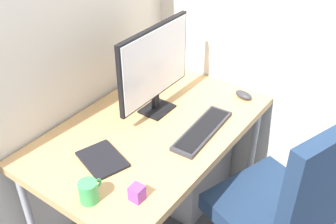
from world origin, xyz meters
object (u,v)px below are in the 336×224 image
Objects in this scene: mouse at (243,95)px; notebook at (102,159)px; filing_cabinet at (179,151)px; keyboard at (203,130)px; desk_clamp_accessory at (137,193)px; pen_holder at (148,79)px; office_chair at (287,203)px; coffee_mug at (89,192)px; monitor at (155,66)px.

notebook is at bearing 174.08° from mouse.
filing_cabinet is 2.92× the size of notebook.
desk_clamp_accessory is at bearing -177.71° from keyboard.
desk_clamp_accessory is (-0.53, -0.02, 0.02)m from keyboard.
mouse is at bearing -68.21° from pen_holder.
filing_cabinet is 0.94m from desk_clamp_accessory.
office_chair reaches higher than keyboard.
office_chair is 0.93m from coffee_mug.
coffee_mug is (-0.67, -0.18, -0.21)m from monitor.
mouse reaches higher than filing_cabinet.
filing_cabinet is at bearing 130.72° from mouse.
mouse is at bearing -61.20° from filing_cabinet.
mouse is 1.60× the size of desk_clamp_accessory.
pen_holder is 0.89m from desk_clamp_accessory.
monitor reaches higher than coffee_mug.
keyboard is (-0.23, -0.29, 0.43)m from filing_cabinet.
desk_clamp_accessory is at bearing -157.87° from filing_cabinet.
mouse reaches higher than keyboard.
keyboard reaches higher than filing_cabinet.
pen_holder reaches higher than notebook.
filing_cabinet is at bearing 51.15° from keyboard.
monitor is at bearing 24.69° from notebook.
notebook is at bearing 150.26° from keyboard.
monitor is 0.40m from keyboard.
monitor is at bearing 174.73° from filing_cabinet.
monitor is 0.54m from notebook.
mouse is at bearing 0.16° from notebook.
notebook is 0.24m from coffee_mug.
office_chair is at bearing -42.52° from coffee_mug.
coffee_mug is at bearing 137.48° from office_chair.
keyboard is at bearing 91.13° from office_chair.
pen_holder is 2.34× the size of desk_clamp_accessory.
keyboard is 6.37× the size of desk_clamp_accessory.
pen_holder is (0.17, 0.19, -0.22)m from monitor.
pen_holder is at bearing 23.71° from coffee_mug.
notebook reaches higher than filing_cabinet.
mouse is 0.56m from pen_holder.
notebook is at bearing 31.68° from coffee_mug.
keyboard reaches higher than notebook.
desk_clamp_accessory reaches higher than notebook.
mouse is at bearing 0.16° from desk_clamp_accessory.
office_chair is 6.63× the size of pen_holder.
mouse reaches higher than notebook.
filing_cabinet is 0.56m from mouse.
mouse is 0.93m from desk_clamp_accessory.
coffee_mug is (-0.88, -0.16, 0.47)m from filing_cabinet.
office_chair reaches higher than desk_clamp_accessory.
keyboard is (-0.02, -0.31, -0.25)m from monitor.
monitor is (0.01, 0.78, 0.47)m from office_chair.
monitor is 0.73m from coffee_mug.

